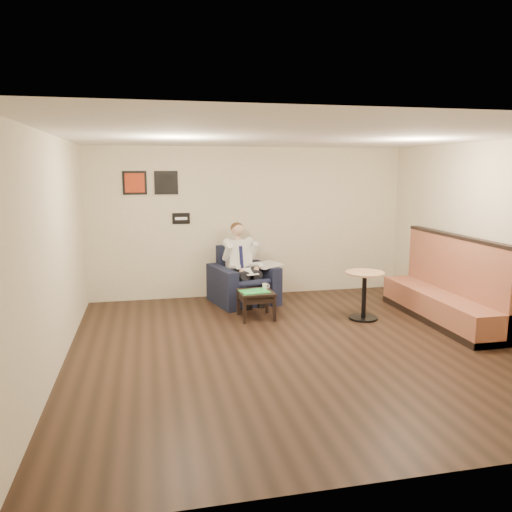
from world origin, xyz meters
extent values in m
plane|color=black|center=(0.00, 0.00, 0.00)|extent=(6.00, 6.00, 0.00)
cube|color=beige|center=(0.00, 3.00, 1.40)|extent=(6.00, 0.02, 2.80)
cube|color=beige|center=(0.00, -3.00, 1.40)|extent=(6.00, 0.02, 2.80)
cube|color=beige|center=(-3.00, 0.00, 1.40)|extent=(0.02, 6.00, 2.80)
cube|color=beige|center=(3.00, 0.00, 1.40)|extent=(0.02, 6.00, 2.80)
cube|color=white|center=(0.00, 0.00, 2.80)|extent=(6.00, 6.00, 0.02)
cube|color=black|center=(-1.30, 2.98, 1.50)|extent=(0.32, 0.02, 0.20)
cube|color=#B03215|center=(-2.10, 2.98, 2.15)|extent=(0.42, 0.03, 0.42)
cube|color=black|center=(-1.55, 2.98, 2.15)|extent=(0.42, 0.03, 0.42)
cube|color=black|center=(-0.25, 2.42, 0.50)|extent=(1.26, 1.26, 1.00)
cube|color=white|center=(-0.19, 2.19, 0.62)|extent=(0.32, 0.38, 0.01)
cube|color=silver|center=(0.18, 2.42, 0.68)|extent=(0.58, 0.65, 0.01)
cube|color=black|center=(-0.23, 1.44, 0.22)|extent=(0.55, 0.55, 0.45)
cube|color=#2AD54C|center=(-0.26, 1.42, 0.45)|extent=(0.49, 0.38, 0.01)
cylinder|color=white|center=(-0.06, 1.56, 0.49)|extent=(0.08, 0.08, 0.09)
cube|color=black|center=(-0.19, 1.59, 0.45)|extent=(0.15, 0.09, 0.01)
cube|color=#97533A|center=(2.59, 0.67, 0.68)|extent=(0.63, 2.64, 1.35)
cylinder|color=tan|center=(1.45, 1.02, 0.39)|extent=(0.80, 0.80, 0.77)
camera|label=1|loc=(-1.91, -6.21, 2.38)|focal=35.00mm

